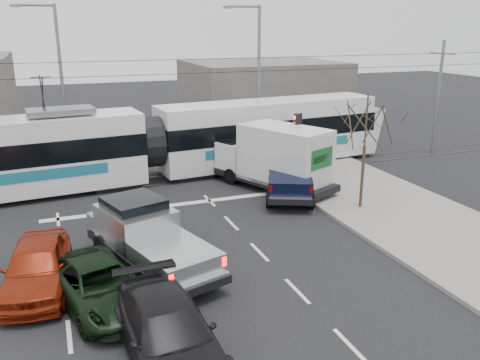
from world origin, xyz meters
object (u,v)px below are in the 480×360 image
object	(u,v)px
box_truck	(276,158)
bare_tree	(366,125)
tram	(149,143)
street_lamp_far	(58,75)
traffic_signal	(298,134)
street_lamp_near	(256,72)
navy_pickup	(289,171)
green_car	(100,285)
red_car	(37,266)
dark_car	(169,333)
silver_pickup	(146,236)

from	to	relation	value
box_truck	bare_tree	bearing A→B (deg)	-84.85
bare_tree	tram	world-z (taller)	tram
bare_tree	street_lamp_far	xyz separation A→B (m)	(-11.79, 13.50, 1.32)
traffic_signal	street_lamp_near	size ratio (longest dim) A/B	0.40
navy_pickup	green_car	xyz separation A→B (m)	(-9.68, -7.37, -0.46)
street_lamp_near	traffic_signal	bearing A→B (deg)	-96.41
street_lamp_near	red_car	world-z (taller)	street_lamp_near
dark_car	silver_pickup	bearing A→B (deg)	82.09
green_car	dark_car	bearing A→B (deg)	-83.39
tram	red_car	xyz separation A→B (m)	(-5.52, -10.35, -1.19)
tram	silver_pickup	bearing A→B (deg)	-107.30
street_lamp_far	green_car	distance (m)	18.24
bare_tree	tram	bearing A→B (deg)	134.98
box_truck	navy_pickup	size ratio (longest dim) A/B	1.19
silver_pickup	bare_tree	bearing A→B (deg)	-5.26
bare_tree	navy_pickup	bearing A→B (deg)	121.57
bare_tree	silver_pickup	distance (m)	10.45
traffic_signal	street_lamp_near	bearing A→B (deg)	83.59
street_lamp_near	street_lamp_far	distance (m)	11.67
bare_tree	tram	distance (m)	11.17
silver_pickup	dark_car	size ratio (longest dim) A/B	1.25
street_lamp_near	silver_pickup	bearing A→B (deg)	-125.16
traffic_signal	navy_pickup	bearing A→B (deg)	-135.27
box_truck	traffic_signal	bearing A→B (deg)	-26.67
street_lamp_near	green_car	xyz separation A→B (m)	(-11.34, -15.69, -4.46)
bare_tree	red_car	world-z (taller)	bare_tree
street_lamp_near	silver_pickup	world-z (taller)	street_lamp_near
traffic_signal	green_car	world-z (taller)	traffic_signal
bare_tree	navy_pickup	distance (m)	4.59
dark_car	navy_pickup	bearing A→B (deg)	48.71
tram	dark_car	xyz separation A→B (m)	(-2.55, -15.17, -1.24)
red_car	street_lamp_near	bearing A→B (deg)	54.10
street_lamp_near	dark_car	world-z (taller)	street_lamp_near
red_car	dark_car	distance (m)	5.66
silver_pickup	dark_car	world-z (taller)	silver_pickup
navy_pickup	dark_car	world-z (taller)	navy_pickup
bare_tree	tram	size ratio (longest dim) A/B	0.18
green_car	red_car	bearing A→B (deg)	120.38
navy_pickup	dark_car	xyz separation A→B (m)	(-8.38, -10.55, -0.38)
street_lamp_far	tram	size ratio (longest dim) A/B	0.33
bare_tree	green_car	distance (m)	12.75
bare_tree	dark_car	bearing A→B (deg)	-144.51
traffic_signal	navy_pickup	xyz separation A→B (m)	(-0.83, -0.82, -1.62)
traffic_signal	silver_pickup	world-z (taller)	traffic_signal
bare_tree	green_car	bearing A→B (deg)	-160.19
traffic_signal	street_lamp_near	xyz separation A→B (m)	(0.84, 7.50, 2.37)
red_car	box_truck	bearing A→B (deg)	37.84
bare_tree	street_lamp_far	world-z (taller)	street_lamp_far
silver_pickup	box_truck	xyz separation A→B (m)	(7.57, 6.15, 0.49)
red_car	green_car	bearing A→B (deg)	-37.20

